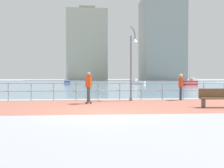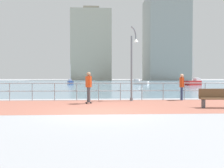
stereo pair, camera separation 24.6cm
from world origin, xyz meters
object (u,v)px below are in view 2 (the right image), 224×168
object	(u,v)px
sailboat_red	(194,82)
park_bench	(216,98)
skateboarder	(89,85)
sailboat_teal	(140,82)
bystander	(182,85)
sailboat_white	(70,82)
lamppost	(133,60)

from	to	relation	value
sailboat_red	park_bench	bearing A→B (deg)	-110.27
skateboarder	sailboat_teal	bearing A→B (deg)	75.32
bystander	sailboat_red	distance (m)	29.27
sailboat_teal	sailboat_white	bearing A→B (deg)	170.70
sailboat_white	sailboat_teal	bearing A→B (deg)	-9.30
lamppost	sailboat_white	size ratio (longest dim) A/B	1.10
sailboat_white	park_bench	bearing A→B (deg)	-73.08
sailboat_white	lamppost	bearing A→B (deg)	-76.86
lamppost	sailboat_white	distance (m)	35.45
sailboat_white	sailboat_red	xyz separation A→B (m)	(22.88, -7.52, 0.09)
lamppost	park_bench	bearing A→B (deg)	-45.66
sailboat_teal	sailboat_red	xyz separation A→B (m)	(8.71, -5.20, 0.08)
skateboarder	bystander	xyz separation A→B (m)	(5.86, 1.64, -0.07)
sailboat_white	skateboarder	bearing A→B (deg)	-81.55
bystander	sailboat_white	bearing A→B (deg)	108.06
skateboarder	bystander	world-z (taller)	skateboarder
sailboat_teal	sailboat_white	size ratio (longest dim) A/B	1.04
skateboarder	sailboat_red	size ratio (longest dim) A/B	0.34
park_bench	sailboat_red	world-z (taller)	sailboat_red
park_bench	sailboat_red	distance (m)	32.59
skateboarder	sailboat_teal	size ratio (longest dim) A/B	0.41
lamppost	skateboarder	xyz separation A→B (m)	(-2.70, -1.53, -1.49)
lamppost	park_bench	distance (m)	5.48
lamppost	bystander	xyz separation A→B (m)	(3.16, 0.11, -1.55)
lamppost	sailboat_red	distance (m)	30.83
skateboarder	sailboat_white	distance (m)	36.40
park_bench	sailboat_white	world-z (taller)	sailboat_white
park_bench	sailboat_white	size ratio (longest dim) A/B	0.39
bystander	sailboat_white	distance (m)	36.14
bystander	lamppost	bearing A→B (deg)	-178.08
lamppost	sailboat_red	bearing A→B (deg)	61.17
sailboat_teal	sailboat_red	world-z (taller)	sailboat_red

